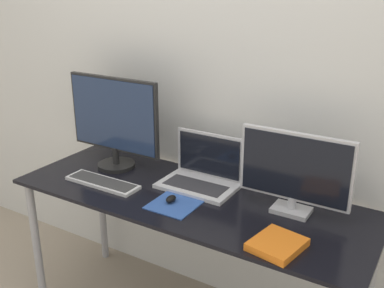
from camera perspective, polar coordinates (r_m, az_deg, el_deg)
wall_back at (r=2.25m, az=4.58°, el=8.49°), size 7.00×0.05×2.50m
desk at (r=2.14m, az=-0.43°, el=-8.74°), size 1.70×0.62×0.76m
monitor_left at (r=2.37m, az=-9.88°, el=2.94°), size 0.55×0.20×0.49m
monitor_right at (r=1.93m, az=12.90°, el=-3.36°), size 0.48×0.11×0.36m
laptop at (r=2.19m, az=1.33°, el=-3.69°), size 0.37×0.24×0.24m
keyboard at (r=2.26m, az=-11.30°, el=-4.81°), size 0.39×0.12×0.02m
mousepad at (r=2.02m, az=-2.30°, el=-7.70°), size 0.20×0.20×0.00m
mouse at (r=2.03m, az=-2.68°, el=-6.99°), size 0.04×0.06×0.03m
book at (r=1.74m, az=10.77°, el=-12.41°), size 0.20×0.22×0.03m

